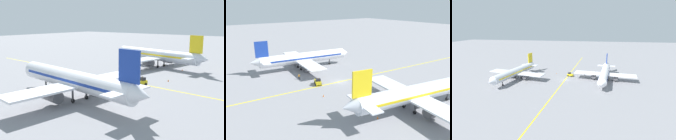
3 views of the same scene
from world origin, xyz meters
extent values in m
plane|color=gray|center=(0.00, 0.00, 0.00)|extent=(400.00, 400.00, 0.00)
cube|color=yellow|center=(0.00, 0.00, 0.00)|extent=(7.90, 119.79, 0.01)
cylinder|color=white|center=(-18.28, -1.62, 3.80)|extent=(6.94, 30.21, 3.60)
cone|color=white|center=(-16.46, 14.48, 3.80)|extent=(3.67, 2.77, 3.42)
cone|color=white|center=(-20.13, -18.02, 4.10)|extent=(3.38, 3.32, 3.06)
cube|color=#193899|center=(-18.28, -1.62, 3.95)|extent=(6.65, 27.24, 0.50)
cube|color=white|center=(-18.39, -2.62, 3.08)|extent=(28.41, 8.31, 0.36)
cylinder|color=#4C4C51|center=(-23.36, -2.05, 1.83)|extent=(2.55, 3.43, 2.20)
cylinder|color=#4C4C51|center=(-13.42, -3.18, 1.83)|extent=(2.55, 3.43, 2.20)
cube|color=#193899|center=(-19.85, -15.53, 8.10)|extent=(0.81, 4.02, 5.00)
cube|color=white|center=(-19.79, -15.04, 4.20)|extent=(9.21, 3.39, 0.24)
cylinder|color=#4C4C51|center=(-17.20, 7.92, 1.40)|extent=(0.36, 0.36, 2.00)
cylinder|color=black|center=(-17.20, 7.92, 0.40)|extent=(0.37, 0.83, 0.80)
cylinder|color=#4C4C51|center=(-20.09, -3.43, 1.40)|extent=(0.36, 0.36, 2.00)
cylinder|color=black|center=(-20.09, -3.43, 0.40)|extent=(0.37, 0.83, 0.80)
cylinder|color=#4C4C51|center=(-16.91, -3.79, 1.40)|extent=(0.36, 0.36, 2.00)
cylinder|color=black|center=(-16.91, -3.79, 0.40)|extent=(0.37, 0.83, 0.80)
cylinder|color=silver|center=(23.30, 3.37, 3.80)|extent=(8.62, 30.18, 3.60)
cone|color=silver|center=(26.04, 19.33, 3.80)|extent=(3.78, 2.94, 3.42)
cone|color=silver|center=(20.51, -12.90, 4.10)|extent=(3.52, 3.47, 3.06)
cube|color=yellow|center=(23.30, 3.37, 3.95)|extent=(8.15, 27.23, 0.50)
cube|color=silver|center=(23.14, 2.38, 3.08)|extent=(28.48, 9.86, 0.36)
cylinder|color=#4C4C51|center=(18.21, 3.23, 1.83)|extent=(2.71, 3.53, 2.20)
cylinder|color=#4C4C51|center=(28.06, 1.54, 1.83)|extent=(2.71, 3.53, 2.20)
cube|color=yellow|center=(20.94, -10.43, 8.10)|extent=(1.03, 4.00, 5.00)
cube|color=silver|center=(21.02, -9.94, 4.20)|extent=(9.28, 3.89, 0.24)
cylinder|color=#4C4C51|center=(24.93, 12.83, 1.40)|extent=(0.36, 0.36, 2.00)
cylinder|color=black|center=(24.93, 12.83, 0.40)|extent=(0.41, 0.84, 0.80)
cylinder|color=#4C4C51|center=(21.39, 1.67, 1.40)|extent=(0.36, 0.36, 2.00)
cylinder|color=black|center=(21.39, 1.67, 0.40)|extent=(0.41, 0.84, 0.80)
cylinder|color=#4C4C51|center=(24.54, 1.13, 1.40)|extent=(0.36, 0.36, 2.00)
cylinder|color=black|center=(24.54, 1.13, 0.40)|extent=(0.41, 0.84, 0.80)
cube|color=gold|center=(-1.68, -6.30, 0.80)|extent=(3.33, 2.45, 0.90)
cube|color=black|center=(-1.17, -6.50, 1.60)|extent=(1.47, 1.58, 0.70)
sphere|color=orange|center=(-1.17, -6.50, 2.03)|extent=(0.16, 0.16, 0.16)
cylinder|color=black|center=(-0.51, -5.94, 0.35)|extent=(0.74, 0.48, 0.70)
cylinder|color=black|center=(-1.03, -7.35, 0.35)|extent=(0.74, 0.48, 0.70)
cylinder|color=black|center=(-2.34, -5.26, 0.35)|extent=(0.74, 0.48, 0.70)
cylinder|color=black|center=(-2.86, -6.67, 0.35)|extent=(0.74, 0.48, 0.70)
cylinder|color=#23232D|center=(-8.60, -8.62, 0.42)|extent=(0.16, 0.16, 0.85)
cylinder|color=#23232D|center=(-8.79, -8.65, 0.42)|extent=(0.16, 0.16, 0.85)
cube|color=orange|center=(-8.70, -8.63, 1.15)|extent=(0.39, 0.27, 0.60)
cylinder|color=orange|center=(-8.46, -8.60, 1.15)|extent=(0.10, 0.10, 0.55)
cylinder|color=orange|center=(-8.93, -8.67, 1.15)|extent=(0.10, 0.10, 0.55)
sphere|color=tan|center=(-8.70, -8.63, 1.57)|extent=(0.22, 0.22, 0.22)
cone|color=orange|center=(6.18, -9.43, 0.28)|extent=(0.32, 0.32, 0.55)
cone|color=orange|center=(21.47, -6.47, 0.28)|extent=(0.32, 0.32, 0.55)
camera|label=1|loc=(-51.60, -37.17, 14.88)|focal=42.00mm
camera|label=2|loc=(47.87, -35.24, 21.86)|focal=35.00mm
camera|label=3|loc=(-13.42, 77.96, 25.48)|focal=28.00mm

